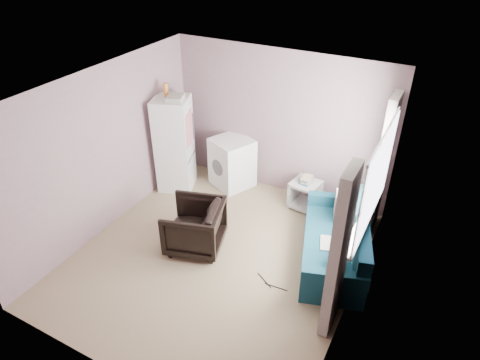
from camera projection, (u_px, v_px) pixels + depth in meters
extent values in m
cube|color=#917D5F|center=(218.00, 257.00, 6.20)|extent=(3.80, 4.20, 0.02)
cube|color=silver|center=(211.00, 92.00, 4.86)|extent=(3.80, 4.20, 0.02)
cube|color=gray|center=(280.00, 124.00, 7.11)|extent=(3.80, 0.02, 2.50)
cube|color=gray|center=(98.00, 294.00, 3.96)|extent=(3.80, 0.02, 2.50)
cube|color=gray|center=(103.00, 152.00, 6.29)|extent=(0.02, 4.20, 2.50)
cube|color=gray|center=(362.00, 228.00, 4.78)|extent=(0.02, 4.20, 2.50)
cube|color=white|center=(378.00, 179.00, 5.17)|extent=(0.01, 1.60, 1.20)
imported|color=black|center=(194.00, 224.00, 6.19)|extent=(0.93, 0.96, 0.81)
cube|color=silver|center=(174.00, 144.00, 7.36)|extent=(0.74, 0.74, 1.68)
cube|color=#4C4951|center=(192.00, 156.00, 7.45)|extent=(0.19, 0.51, 0.02)
cube|color=#4C4951|center=(193.00, 126.00, 7.37)|extent=(0.03, 0.03, 0.48)
cube|color=silver|center=(189.00, 129.00, 7.13)|extent=(0.14, 0.38, 0.58)
cylinder|color=orange|center=(166.00, 90.00, 6.90)|extent=(0.10, 0.10, 0.23)
cube|color=#9E9F96|center=(175.00, 98.00, 6.80)|extent=(0.33, 0.36, 0.09)
cube|color=silver|center=(232.00, 162.00, 7.62)|extent=(0.84, 0.84, 0.90)
cube|color=#4C4951|center=(231.00, 142.00, 7.39)|extent=(0.78, 0.77, 0.05)
cylinder|color=#4C4951|center=(217.00, 168.00, 7.45)|extent=(0.28, 0.14, 0.30)
cube|color=#989695|center=(306.00, 184.00, 7.00)|extent=(0.50, 0.50, 0.04)
cube|color=#989695|center=(304.00, 204.00, 7.22)|extent=(0.50, 0.50, 0.04)
cube|color=#989695|center=(294.00, 191.00, 7.22)|extent=(0.10, 0.44, 0.49)
cube|color=#989695|center=(316.00, 199.00, 7.02)|extent=(0.10, 0.44, 0.49)
cube|color=navy|center=(306.00, 182.00, 6.98)|extent=(0.18, 0.23, 0.03)
cube|color=#9F826A|center=(307.00, 181.00, 6.96)|extent=(0.16, 0.22, 0.03)
cube|color=navy|center=(306.00, 179.00, 6.96)|extent=(0.19, 0.24, 0.03)
cube|color=#9F826A|center=(307.00, 178.00, 6.93)|extent=(0.15, 0.22, 0.03)
cube|color=#124353|center=(332.00, 251.00, 6.03)|extent=(1.29, 1.89, 0.38)
cube|color=#124353|center=(360.00, 231.00, 5.76)|extent=(0.68, 1.70, 0.42)
cube|color=#124353|center=(335.00, 278.00, 5.18)|extent=(0.82, 0.37, 0.19)
cube|color=#124353|center=(335.00, 200.00, 6.57)|extent=(0.82, 0.37, 0.19)
cube|color=beige|center=(340.00, 257.00, 5.35)|extent=(0.22, 0.40, 0.38)
cube|color=beige|center=(339.00, 206.00, 6.28)|extent=(0.22, 0.40, 0.38)
cube|color=#989695|center=(328.00, 243.00, 5.85)|extent=(0.30, 0.37, 0.02)
cube|color=silver|center=(338.00, 238.00, 5.78)|extent=(0.15, 0.32, 0.21)
cube|color=white|center=(364.00, 219.00, 5.54)|extent=(0.14, 1.70, 0.04)
cube|color=white|center=(368.00, 218.00, 5.50)|extent=(0.02, 1.68, 0.05)
cube|color=white|center=(376.00, 179.00, 5.18)|extent=(0.02, 1.68, 0.05)
cube|color=white|center=(385.00, 134.00, 4.86)|extent=(0.02, 1.68, 0.05)
cube|color=white|center=(359.00, 214.00, 4.58)|extent=(0.02, 0.05, 1.20)
cube|color=white|center=(371.00, 190.00, 4.98)|extent=(0.02, 0.05, 1.20)
cube|color=white|center=(381.00, 169.00, 5.38)|extent=(0.02, 0.05, 1.20)
cube|color=white|center=(390.00, 151.00, 5.78)|extent=(0.02, 0.05, 1.20)
cube|color=beige|center=(339.00, 255.00, 4.62)|extent=(0.12, 0.46, 2.18)
cube|color=beige|center=(382.00, 166.00, 6.24)|extent=(0.12, 0.46, 2.18)
cylinder|color=black|center=(276.00, 287.00, 5.69)|extent=(0.32, 0.03, 0.01)
cylinder|color=black|center=(264.00, 280.00, 5.80)|extent=(0.28, 0.18, 0.01)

